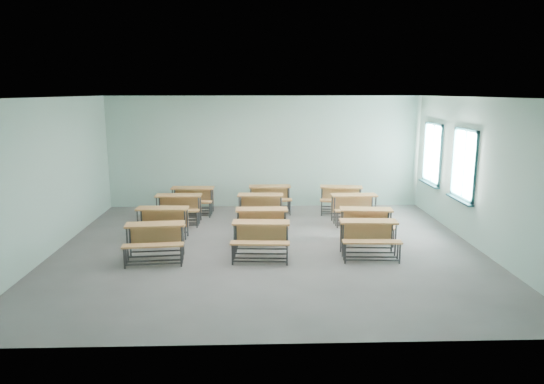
{
  "coord_description": "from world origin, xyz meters",
  "views": [
    {
      "loc": [
        -0.24,
        -9.93,
        3.31
      ],
      "look_at": [
        0.12,
        1.2,
        1.0
      ],
      "focal_mm": 32.0,
      "sensor_mm": 36.0,
      "label": 1
    }
  ],
  "objects_px": {
    "desk_unit_r1c1": "(262,220)",
    "desk_unit_r3c2": "(341,195)",
    "desk_unit_r0c0": "(155,236)",
    "desk_unit_r1c2": "(366,220)",
    "desk_unit_r2c1": "(260,204)",
    "desk_unit_r0c1": "(261,234)",
    "desk_unit_r3c0": "(192,196)",
    "desk_unit_r2c0": "(178,205)",
    "desk_unit_r3c1": "(270,195)",
    "desk_unit_r1c0": "(162,219)",
    "desk_unit_r2c2": "(355,204)",
    "desk_unit_r0c2": "(369,233)"
  },
  "relations": [
    {
      "from": "desk_unit_r1c1",
      "to": "desk_unit_r3c1",
      "type": "xyz_separation_m",
      "value": [
        0.26,
        2.72,
        0.0
      ]
    },
    {
      "from": "desk_unit_r1c2",
      "to": "desk_unit_r2c1",
      "type": "xyz_separation_m",
      "value": [
        -2.37,
        1.64,
        0.0
      ]
    },
    {
      "from": "desk_unit_r3c1",
      "to": "desk_unit_r1c2",
      "type": "bearing_deg",
      "value": -54.29
    },
    {
      "from": "desk_unit_r0c1",
      "to": "desk_unit_r1c2",
      "type": "xyz_separation_m",
      "value": [
        2.38,
        1.04,
        0.0
      ]
    },
    {
      "from": "desk_unit_r0c0",
      "to": "desk_unit_r2c1",
      "type": "height_order",
      "value": "same"
    },
    {
      "from": "desk_unit_r0c1",
      "to": "desk_unit_r1c0",
      "type": "bearing_deg",
      "value": 153.43
    },
    {
      "from": "desk_unit_r0c2",
      "to": "desk_unit_r1c1",
      "type": "height_order",
      "value": "same"
    },
    {
      "from": "desk_unit_r0c2",
      "to": "desk_unit_r2c0",
      "type": "bearing_deg",
      "value": 150.66
    },
    {
      "from": "desk_unit_r1c2",
      "to": "desk_unit_r2c2",
      "type": "bearing_deg",
      "value": 93.75
    },
    {
      "from": "desk_unit_r3c0",
      "to": "desk_unit_r3c2",
      "type": "distance_m",
      "value": 4.12
    },
    {
      "from": "desk_unit_r1c2",
      "to": "desk_unit_r2c0",
      "type": "height_order",
      "value": "same"
    },
    {
      "from": "desk_unit_r0c1",
      "to": "desk_unit_r1c0",
      "type": "xyz_separation_m",
      "value": [
        -2.23,
        1.29,
        0.0
      ]
    },
    {
      "from": "desk_unit_r2c0",
      "to": "desk_unit_r2c2",
      "type": "xyz_separation_m",
      "value": [
        4.51,
        -0.12,
        0.0
      ]
    },
    {
      "from": "desk_unit_r0c2",
      "to": "desk_unit_r2c0",
      "type": "xyz_separation_m",
      "value": [
        -4.28,
        2.69,
        0.0
      ]
    },
    {
      "from": "desk_unit_r2c1",
      "to": "desk_unit_r1c1",
      "type": "bearing_deg",
      "value": -84.7
    },
    {
      "from": "desk_unit_r0c0",
      "to": "desk_unit_r2c0",
      "type": "height_order",
      "value": "same"
    },
    {
      "from": "desk_unit_r0c0",
      "to": "desk_unit_r3c0",
      "type": "xyz_separation_m",
      "value": [
        0.26,
        3.75,
        0.0
      ]
    },
    {
      "from": "desk_unit_r1c0",
      "to": "desk_unit_r2c1",
      "type": "relative_size",
      "value": 0.97
    },
    {
      "from": "desk_unit_r1c1",
      "to": "desk_unit_r1c0",
      "type": "bearing_deg",
      "value": 175.59
    },
    {
      "from": "desk_unit_r2c0",
      "to": "desk_unit_r3c2",
      "type": "relative_size",
      "value": 0.94
    },
    {
      "from": "desk_unit_r0c0",
      "to": "desk_unit_r1c1",
      "type": "height_order",
      "value": "same"
    },
    {
      "from": "desk_unit_r1c2",
      "to": "desk_unit_r2c0",
      "type": "bearing_deg",
      "value": 165.11
    },
    {
      "from": "desk_unit_r0c0",
      "to": "desk_unit_r3c1",
      "type": "height_order",
      "value": "same"
    },
    {
      "from": "desk_unit_r0c2",
      "to": "desk_unit_r3c0",
      "type": "height_order",
      "value": "same"
    },
    {
      "from": "desk_unit_r0c2",
      "to": "desk_unit_r1c0",
      "type": "bearing_deg",
      "value": 166.57
    },
    {
      "from": "desk_unit_r1c1",
      "to": "desk_unit_r2c2",
      "type": "xyz_separation_m",
      "value": [
        2.4,
        1.46,
        0.0
      ]
    },
    {
      "from": "desk_unit_r0c1",
      "to": "desk_unit_r2c1",
      "type": "relative_size",
      "value": 0.99
    },
    {
      "from": "desk_unit_r1c0",
      "to": "desk_unit_r1c1",
      "type": "height_order",
      "value": "same"
    },
    {
      "from": "desk_unit_r3c0",
      "to": "desk_unit_r3c1",
      "type": "height_order",
      "value": "same"
    },
    {
      "from": "desk_unit_r1c0",
      "to": "desk_unit_r3c1",
      "type": "height_order",
      "value": "same"
    },
    {
      "from": "desk_unit_r3c0",
      "to": "desk_unit_r0c0",
      "type": "bearing_deg",
      "value": -91.51
    },
    {
      "from": "desk_unit_r0c0",
      "to": "desk_unit_r3c2",
      "type": "height_order",
      "value": "same"
    },
    {
      "from": "desk_unit_r1c1",
      "to": "desk_unit_r2c1",
      "type": "relative_size",
      "value": 0.95
    },
    {
      "from": "desk_unit_r0c2",
      "to": "desk_unit_r2c2",
      "type": "relative_size",
      "value": 1.0
    },
    {
      "from": "desk_unit_r2c0",
      "to": "desk_unit_r0c0",
      "type": "bearing_deg",
      "value": -89.4
    },
    {
      "from": "desk_unit_r1c2",
      "to": "desk_unit_r3c0",
      "type": "distance_m",
      "value": 4.99
    },
    {
      "from": "desk_unit_r0c0",
      "to": "desk_unit_r1c2",
      "type": "relative_size",
      "value": 0.99
    },
    {
      "from": "desk_unit_r0c0",
      "to": "desk_unit_r2c1",
      "type": "bearing_deg",
      "value": 47.54
    },
    {
      "from": "desk_unit_r0c1",
      "to": "desk_unit_r0c0",
      "type": "bearing_deg",
      "value": -174.39
    },
    {
      "from": "desk_unit_r1c2",
      "to": "desk_unit_r2c2",
      "type": "xyz_separation_m",
      "value": [
        0.05,
        1.54,
        0.0
      ]
    },
    {
      "from": "desk_unit_r0c0",
      "to": "desk_unit_r2c0",
      "type": "distance_m",
      "value": 2.77
    },
    {
      "from": "desk_unit_r0c0",
      "to": "desk_unit_r1c1",
      "type": "relative_size",
      "value": 1.05
    },
    {
      "from": "desk_unit_r2c0",
      "to": "desk_unit_r2c1",
      "type": "xyz_separation_m",
      "value": [
        2.09,
        -0.02,
        0.0
      ]
    },
    {
      "from": "desk_unit_r2c0",
      "to": "desk_unit_r3c0",
      "type": "xyz_separation_m",
      "value": [
        0.23,
        0.98,
        0.0
      ]
    },
    {
      "from": "desk_unit_r0c0",
      "to": "desk_unit_r3c1",
      "type": "xyz_separation_m",
      "value": [
        2.4,
        3.91,
        0.0
      ]
    },
    {
      "from": "desk_unit_r2c1",
      "to": "desk_unit_r1c0",
      "type": "bearing_deg",
      "value": -143.79
    },
    {
      "from": "desk_unit_r1c1",
      "to": "desk_unit_r2c2",
      "type": "bearing_deg",
      "value": 31.5
    },
    {
      "from": "desk_unit_r1c1",
      "to": "desk_unit_r3c2",
      "type": "xyz_separation_m",
      "value": [
        2.24,
        2.57,
        0.0
      ]
    },
    {
      "from": "desk_unit_r1c2",
      "to": "desk_unit_r3c2",
      "type": "distance_m",
      "value": 2.65
    },
    {
      "from": "desk_unit_r2c2",
      "to": "desk_unit_r1c1",
      "type": "bearing_deg",
      "value": -151.05
    }
  ]
}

